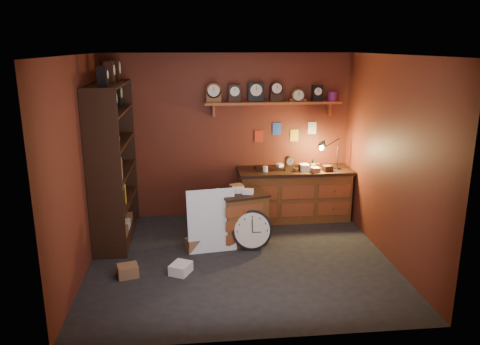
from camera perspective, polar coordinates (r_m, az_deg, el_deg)
name	(u,v)px	position (r m, az deg, el deg)	size (l,w,h in m)	color
floor	(240,259)	(6.46, 0.03, -10.52)	(4.00, 4.00, 0.00)	black
room_shell	(243,133)	(6.03, 0.34, 4.84)	(4.02, 3.62, 2.71)	#5D2416
shelving_unit	(111,156)	(7.05, -15.49, 1.92)	(0.47, 1.60, 2.58)	black
workbench	(294,191)	(7.81, 6.59, -2.27)	(1.86, 0.66, 1.36)	brown
low_cabinet	(242,215)	(6.88, 0.31, -5.17)	(0.78, 0.71, 0.84)	brown
big_round_clock	(252,230)	(6.67, 1.46, -7.03)	(0.57, 0.18, 0.57)	black
white_panel	(212,250)	(6.75, -3.42, -9.37)	(0.68, 0.03, 0.91)	silver
mini_fridge	(227,208)	(7.64, -1.59, -4.33)	(0.60, 0.62, 0.50)	silver
floor_box_a	(128,271)	(6.16, -13.51, -11.57)	(0.25, 0.21, 0.15)	#8D613D
floor_box_b	(181,268)	(6.12, -7.23, -11.52)	(0.22, 0.27, 0.13)	white
floor_box_c	(195,245)	(6.71, -5.49, -8.74)	(0.24, 0.20, 0.18)	#8D613D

